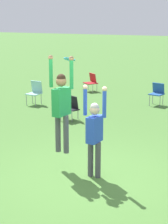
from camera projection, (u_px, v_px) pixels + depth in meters
ground_plane at (85, 175)px, 8.05m from camera, size 120.00×120.00×0.00m
person_jumping at (62, 102)px, 8.05m from camera, size 0.60×0.47×2.14m
person_defending at (94, 130)px, 7.74m from camera, size 0.54×0.40×1.97m
frisbee at (69, 59)px, 7.81m from camera, size 0.25×0.24×0.10m
camping_chair_0 at (157, 92)px, 14.37m from camera, size 0.56×0.60×0.84m
camping_chair_2 at (71, 106)px, 12.32m from camera, size 0.66×0.71×0.79m
camping_chair_3 at (35, 91)px, 14.46m from camera, size 0.51×0.55×0.91m
camping_chair_4 at (91, 81)px, 17.07m from camera, size 0.72×0.80×0.80m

